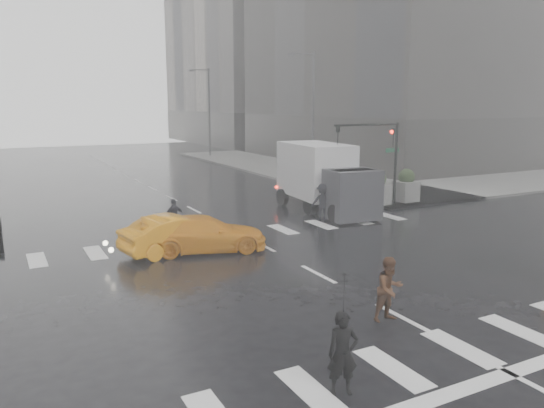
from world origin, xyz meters
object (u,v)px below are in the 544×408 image
box_truck (325,176)px  taxi_mid (178,233)px  traffic_signal_pole (381,147)px  pedestrian_brown (390,289)px

box_truck → taxi_mid: bearing=-151.9°
taxi_mid → traffic_signal_pole: bearing=-85.5°
traffic_signal_pole → box_truck: (-3.25, 0.42, -1.38)m
traffic_signal_pole → taxi_mid: 12.87m
pedestrian_brown → taxi_mid: 9.16m
taxi_mid → box_truck: 9.75m
taxi_mid → pedestrian_brown: bearing=-173.0°
pedestrian_brown → taxi_mid: (-2.75, 8.73, -0.14)m
box_truck → traffic_signal_pole: bearing=-1.6°
traffic_signal_pole → box_truck: 3.55m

